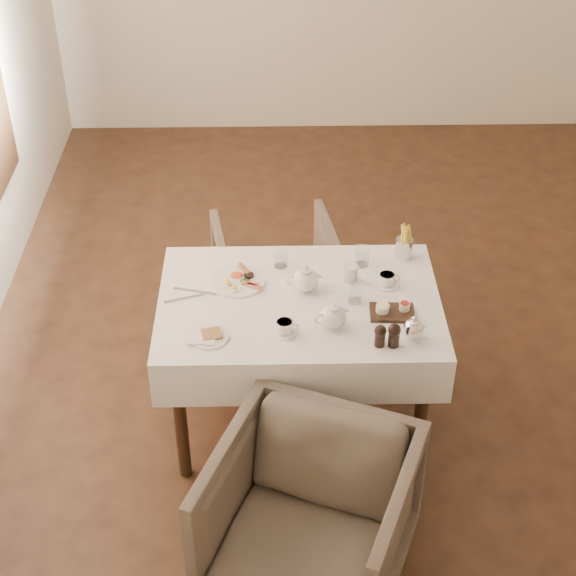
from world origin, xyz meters
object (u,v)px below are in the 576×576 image
(armchair_near, at_px, (310,520))
(teapot_centre, at_px, (305,278))
(table, at_px, (299,320))
(armchair_far, at_px, (276,276))
(breakfast_plate, at_px, (239,280))

(armchair_near, relative_size, teapot_centre, 4.58)
(teapot_centre, bearing_deg, table, -120.42)
(armchair_far, distance_m, teapot_centre, 0.92)
(armchair_far, distance_m, breakfast_plate, 0.84)
(table, relative_size, breakfast_plate, 5.07)
(table, xyz_separation_m, armchair_far, (-0.10, 0.82, -0.34))
(armchair_far, relative_size, teapot_centre, 3.98)
(table, bearing_deg, armchair_near, -88.96)
(breakfast_plate, bearing_deg, teapot_centre, -17.84)
(table, relative_size, teapot_centre, 7.64)
(table, height_order, breakfast_plate, breakfast_plate)
(table, height_order, teapot_centre, teapot_centre)
(armchair_near, xyz_separation_m, armchair_far, (-0.12, 1.73, -0.05))
(breakfast_plate, bearing_deg, armchair_far, 70.49)
(breakfast_plate, height_order, teapot_centre, teapot_centre)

